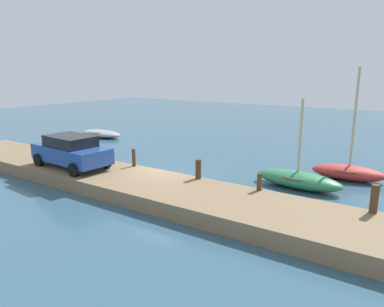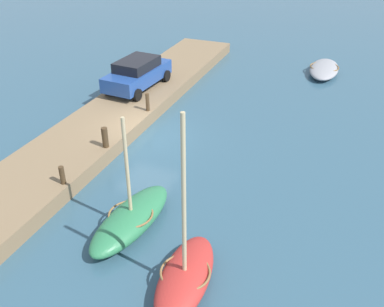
{
  "view_description": "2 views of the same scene",
  "coord_description": "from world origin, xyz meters",
  "views": [
    {
      "loc": [
        10.7,
        -13.44,
        5.33
      ],
      "look_at": [
        0.46,
        1.84,
        1.07
      ],
      "focal_mm": 33.22,
      "sensor_mm": 36.0,
      "label": 1
    },
    {
      "loc": [
        15.79,
        8.73,
        9.7
      ],
      "look_at": [
        1.38,
        2.89,
        0.5
      ],
      "focal_mm": 40.65,
      "sensor_mm": 36.0,
      "label": 2
    }
  ],
  "objects": [
    {
      "name": "motorboat_grey",
      "position": [
        -11.87,
        6.59,
        0.3
      ],
      "size": [
        4.07,
        1.86,
        0.58
      ],
      "rotation": [
        0.0,
        0.0,
        0.03
      ],
      "color": "#939399",
      "rests_on": "ground_plane"
    },
    {
      "name": "parked_car",
      "position": [
        -3.93,
        -2.45,
        1.48
      ],
      "size": [
        4.5,
        2.32,
        1.6
      ],
      "rotation": [
        0.0,
        0.0,
        -0.07
      ],
      "color": "#234793",
      "rests_on": "dock_platform"
    },
    {
      "name": "rowboat_green",
      "position": [
        5.96,
        2.54,
        0.41
      ],
      "size": [
        4.23,
        1.79,
        4.16
      ],
      "rotation": [
        0.0,
        0.0,
        -0.08
      ],
      "color": "#2D7A4C",
      "rests_on": "ground_plane"
    },
    {
      "name": "mooring_post_mid_east",
      "position": [
        5.35,
        -0.59,
        1.0
      ],
      "size": [
        0.19,
        0.19,
        0.71
      ],
      "primitive_type": "cylinder",
      "color": "#47331E",
      "rests_on": "dock_platform"
    },
    {
      "name": "mooring_post_west",
      "position": [
        -1.45,
        -0.59,
        1.09
      ],
      "size": [
        0.18,
        0.18,
        0.9
      ],
      "primitive_type": "cylinder",
      "color": "#47331E",
      "rests_on": "dock_platform"
    },
    {
      "name": "rowboat_red",
      "position": [
        7.66,
        5.23,
        0.42
      ],
      "size": [
        3.58,
        1.69,
        5.57
      ],
      "rotation": [
        0.0,
        0.0,
        0.09
      ],
      "color": "#B72D28",
      "rests_on": "ground_plane"
    },
    {
      "name": "ground_plane",
      "position": [
        0.0,
        0.0,
        0.0
      ],
      "size": [
        84.0,
        84.0,
        0.0
      ],
      "primitive_type": "plane",
      "color": "#33566B"
    },
    {
      "name": "dock_platform",
      "position": [
        0.0,
        -2.1,
        0.32
      ],
      "size": [
        27.8,
        3.52,
        0.64
      ],
      "primitive_type": "cube",
      "color": "#846B4C",
      "rests_on": "ground_plane"
    },
    {
      "name": "mooring_post_mid_west",
      "position": [
        2.43,
        -0.59,
        1.08
      ],
      "size": [
        0.26,
        0.26,
        0.89
      ],
      "primitive_type": "cylinder",
      "color": "#47331E",
      "rests_on": "dock_platform"
    }
  ]
}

